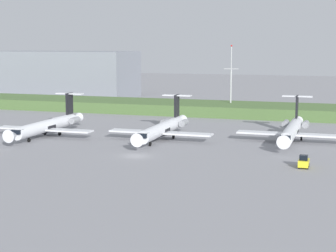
{
  "coord_description": "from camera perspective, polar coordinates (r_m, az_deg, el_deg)",
  "views": [
    {
      "loc": [
        37.2,
        -95.33,
        20.81
      ],
      "look_at": [
        0.0,
        19.21,
        3.0
      ],
      "focal_mm": 59.68,
      "sensor_mm": 36.0,
      "label": 1
    }
  ],
  "objects": [
    {
      "name": "ground_plane",
      "position": [
        132.38,
        1.44,
        -0.63
      ],
      "size": [
        500.0,
        500.0,
        0.0
      ],
      "primitive_type": "plane",
      "color": "gray"
    },
    {
      "name": "grass_berm",
      "position": [
        166.97,
        5.0,
        1.77
      ],
      "size": [
        320.0,
        20.0,
        3.17
      ],
      "primitive_type": "cube",
      "color": "#4C6B38",
      "rests_on": "ground"
    },
    {
      "name": "regional_jet_second",
      "position": [
        129.0,
        -12.16,
        0.08
      ],
      "size": [
        22.81,
        31.0,
        9.0
      ],
      "color": "silver",
      "rests_on": "ground"
    },
    {
      "name": "regional_jet_third",
      "position": [
        121.54,
        -0.55,
        -0.24
      ],
      "size": [
        22.81,
        31.0,
        9.0
      ],
      "color": "silver",
      "rests_on": "ground"
    },
    {
      "name": "regional_jet_fourth",
      "position": [
        122.26,
        12.54,
        -0.39
      ],
      "size": [
        22.81,
        31.0,
        9.0
      ],
      "color": "silver",
      "rests_on": "ground"
    },
    {
      "name": "antenna_mast",
      "position": [
        168.63,
        6.44,
        4.18
      ],
      "size": [
        4.4,
        0.5,
        20.44
      ],
      "color": "#B2B2B7",
      "rests_on": "ground"
    },
    {
      "name": "distant_hangar",
      "position": [
        223.73,
        -10.83,
        5.22
      ],
      "size": [
        57.52,
        24.87,
        17.87
      ],
      "primitive_type": "cube",
      "color": "gray",
      "rests_on": "ground"
    },
    {
      "name": "baggage_tug",
      "position": [
        97.14,
        13.69,
        -3.59
      ],
      "size": [
        1.72,
        3.2,
        2.3
      ],
      "color": "yellow",
      "rests_on": "ground"
    }
  ]
}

